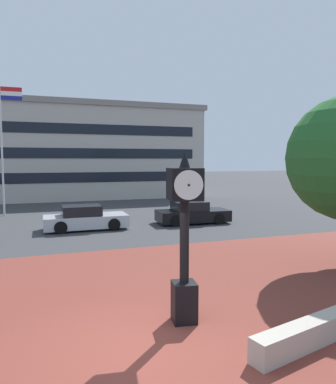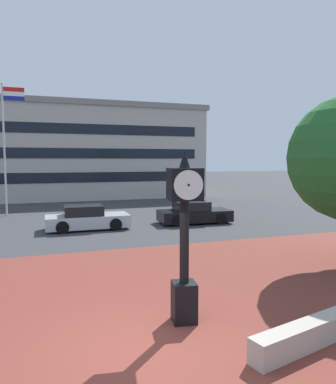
{
  "view_description": "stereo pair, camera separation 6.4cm",
  "coord_description": "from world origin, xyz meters",
  "px_view_note": "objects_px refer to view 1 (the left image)",
  "views": [
    {
      "loc": [
        -1.62,
        -6.31,
        3.64
      ],
      "look_at": [
        1.04,
        1.34,
        2.93
      ],
      "focal_mm": 33.71,
      "sensor_mm": 36.0,
      "label": 1
    },
    {
      "loc": [
        -1.56,
        -6.33,
        3.64
      ],
      "look_at": [
        1.04,
        1.34,
        2.93
      ],
      "focal_mm": 33.71,
      "sensor_mm": 36.0,
      "label": 2
    }
  ],
  "objects_px": {
    "car_street_far": "(85,219)",
    "flagpole_primary": "(3,140)",
    "car_street_near": "(192,213)",
    "civic_building": "(67,152)",
    "street_clock": "(184,231)"
  },
  "relations": [
    {
      "from": "car_street_far",
      "to": "flagpole_primary",
      "type": "height_order",
      "value": "flagpole_primary"
    },
    {
      "from": "car_street_near",
      "to": "civic_building",
      "type": "xyz_separation_m",
      "value": [
        -5.6,
        21.31,
        3.94
      ]
    },
    {
      "from": "street_clock",
      "to": "civic_building",
      "type": "relative_size",
      "value": 0.15
    },
    {
      "from": "street_clock",
      "to": "civic_building",
      "type": "xyz_separation_m",
      "value": [
        -0.4,
        33.1,
        2.43
      ]
    },
    {
      "from": "car_street_far",
      "to": "street_clock",
      "type": "bearing_deg",
      "value": 4.12
    },
    {
      "from": "car_street_near",
      "to": "flagpole_primary",
      "type": "distance_m",
      "value": 13.12
    },
    {
      "from": "car_street_near",
      "to": "civic_building",
      "type": "distance_m",
      "value": 22.38
    },
    {
      "from": "car_street_near",
      "to": "car_street_far",
      "type": "relative_size",
      "value": 0.99
    },
    {
      "from": "street_clock",
      "to": "flagpole_primary",
      "type": "relative_size",
      "value": 0.45
    },
    {
      "from": "car_street_far",
      "to": "civic_building",
      "type": "distance_m",
      "value": 21.6
    },
    {
      "from": "civic_building",
      "to": "street_clock",
      "type": "bearing_deg",
      "value": -89.31
    },
    {
      "from": "flagpole_primary",
      "to": "civic_building",
      "type": "height_order",
      "value": "civic_building"
    },
    {
      "from": "car_street_far",
      "to": "flagpole_primary",
      "type": "distance_m",
      "value": 8.98
    },
    {
      "from": "car_street_far",
      "to": "flagpole_primary",
      "type": "relative_size",
      "value": 0.5
    },
    {
      "from": "street_clock",
      "to": "flagpole_primary",
      "type": "height_order",
      "value": "flagpole_primary"
    }
  ]
}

